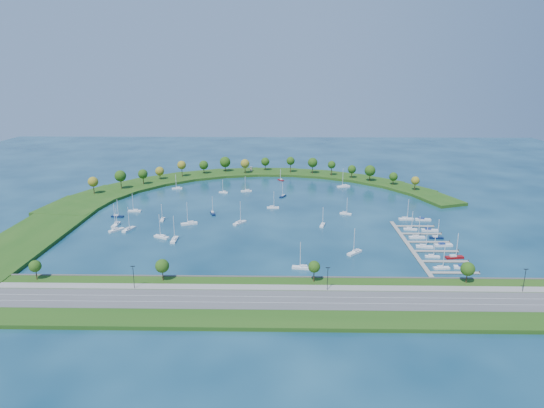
{
  "coord_description": "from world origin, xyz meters",
  "views": [
    {
      "loc": [
        10.46,
        -292.19,
        89.4
      ],
      "look_at": [
        5.0,
        5.0,
        4.0
      ],
      "focal_mm": 31.09,
      "sensor_mm": 36.0,
      "label": 1
    }
  ],
  "objects_px": {
    "moored_boat_11": "(174,239)",
    "docked_boat_0": "(441,267)",
    "moored_boat_3": "(162,236)",
    "docked_boat_8": "(410,229)",
    "moored_boat_13": "(117,216)",
    "moored_boat_9": "(162,219)",
    "moored_boat_14": "(283,196)",
    "moored_boat_8": "(189,223)",
    "moored_boat_12": "(302,267)",
    "moored_boat_21": "(213,213)",
    "moored_boat_18": "(240,222)",
    "moored_boat_16": "(273,207)",
    "moored_boat_5": "(346,213)",
    "docked_boat_10": "(406,218)",
    "docked_boat_7": "(436,237)",
    "moored_boat_6": "(344,186)",
    "moored_boat_10": "(246,191)",
    "moored_boat_15": "(116,224)",
    "moored_boat_2": "(177,188)",
    "moored_boat_1": "(224,192)",
    "docked_boat_6": "(417,237)",
    "docked_boat_11": "(423,219)",
    "docked_boat_9": "(429,230)",
    "docked_boat_4": "(424,246)",
    "dock_system": "(423,246)",
    "docked_boat_2": "(432,256)",
    "docked_boat_5": "(443,245)",
    "moored_boat_7": "(355,252)",
    "moored_boat_4": "(129,229)",
    "docked_boat_3": "(454,257)",
    "moored_boat_17": "(281,180)",
    "moored_boat_0": "(323,224)",
    "docked_boat_1": "(464,267)",
    "moored_boat_19": "(116,229)",
    "harbor_tower": "(251,169)",
    "moored_boat_20": "(135,210)"
  },
  "relations": [
    {
      "from": "docked_boat_3",
      "to": "docked_boat_5",
      "type": "relative_size",
      "value": 1.36
    },
    {
      "from": "docked_boat_8",
      "to": "moored_boat_17",
      "type": "bearing_deg",
      "value": 130.17
    },
    {
      "from": "moored_boat_11",
      "to": "docked_boat_0",
      "type": "xyz_separation_m",
      "value": [
        132.23,
        -34.51,
        -0.09
      ]
    },
    {
      "from": "moored_boat_11",
      "to": "moored_boat_13",
      "type": "distance_m",
      "value": 61.47
    },
    {
      "from": "moored_boat_1",
      "to": "docked_boat_4",
      "type": "xyz_separation_m",
      "value": [
        117.55,
        -110.14,
        0.07
      ]
    },
    {
      "from": "moored_boat_4",
      "to": "moored_boat_6",
      "type": "relative_size",
      "value": 0.91
    },
    {
      "from": "moored_boat_0",
      "to": "moored_boat_16",
      "type": "height_order",
      "value": "moored_boat_16"
    },
    {
      "from": "moored_boat_5",
      "to": "harbor_tower",
      "type": "bearing_deg",
      "value": 137.8
    },
    {
      "from": "moored_boat_21",
      "to": "moored_boat_18",
      "type": "bearing_deg",
      "value": 26.43
    },
    {
      "from": "docked_boat_1",
      "to": "docked_boat_11",
      "type": "height_order",
      "value": "docked_boat_11"
    },
    {
      "from": "moored_boat_9",
      "to": "moored_boat_14",
      "type": "relative_size",
      "value": 0.96
    },
    {
      "from": "moored_boat_3",
      "to": "moored_boat_12",
      "type": "distance_m",
      "value": 85.35
    },
    {
      "from": "moored_boat_0",
      "to": "moored_boat_8",
      "type": "xyz_separation_m",
      "value": [
        -79.4,
        1.13,
        0.09
      ]
    },
    {
      "from": "moored_boat_2",
      "to": "moored_boat_18",
      "type": "distance_m",
      "value": 100.88
    },
    {
      "from": "moored_boat_1",
      "to": "docked_boat_10",
      "type": "relative_size",
      "value": 0.78
    },
    {
      "from": "moored_boat_5",
      "to": "moored_boat_14",
      "type": "relative_size",
      "value": 1.01
    },
    {
      "from": "docked_boat_6",
      "to": "moored_boat_7",
      "type": "bearing_deg",
      "value": -149.35
    },
    {
      "from": "docked_boat_9",
      "to": "moored_boat_6",
      "type": "bearing_deg",
      "value": 114.75
    },
    {
      "from": "moored_boat_10",
      "to": "moored_boat_15",
      "type": "bearing_deg",
      "value": 36.55
    },
    {
      "from": "moored_boat_14",
      "to": "moored_boat_16",
      "type": "height_order",
      "value": "moored_boat_16"
    },
    {
      "from": "moored_boat_4",
      "to": "docked_boat_8",
      "type": "height_order",
      "value": "moored_boat_4"
    },
    {
      "from": "moored_boat_6",
      "to": "moored_boat_9",
      "type": "height_order",
      "value": "moored_boat_6"
    },
    {
      "from": "moored_boat_20",
      "to": "docked_boat_0",
      "type": "height_order",
      "value": "moored_boat_20"
    },
    {
      "from": "moored_boat_18",
      "to": "docked_boat_7",
      "type": "bearing_deg",
      "value": -63.99
    },
    {
      "from": "moored_boat_16",
      "to": "moored_boat_19",
      "type": "bearing_deg",
      "value": -154.88
    },
    {
      "from": "docked_boat_6",
      "to": "docked_boat_11",
      "type": "bearing_deg",
      "value": 67.82
    },
    {
      "from": "moored_boat_5",
      "to": "docked_boat_10",
      "type": "xyz_separation_m",
      "value": [
        35.62,
        -10.76,
        0.06
      ]
    },
    {
      "from": "moored_boat_8",
      "to": "moored_boat_12",
      "type": "bearing_deg",
      "value": 114.02
    },
    {
      "from": "dock_system",
      "to": "moored_boat_7",
      "type": "relative_size",
      "value": 6.05
    },
    {
      "from": "dock_system",
      "to": "moored_boat_5",
      "type": "bearing_deg",
      "value": 120.17
    },
    {
      "from": "moored_boat_3",
      "to": "docked_boat_8",
      "type": "distance_m",
      "value": 141.13
    },
    {
      "from": "moored_boat_0",
      "to": "docked_boat_8",
      "type": "bearing_deg",
      "value": -83.13
    },
    {
      "from": "moored_boat_11",
      "to": "docked_boat_7",
      "type": "xyz_separation_m",
      "value": [
        142.73,
        6.43,
        -0.09
      ]
    },
    {
      "from": "moored_boat_14",
      "to": "docked_boat_5",
      "type": "bearing_deg",
      "value": 68.37
    },
    {
      "from": "moored_boat_6",
      "to": "docked_boat_0",
      "type": "height_order",
      "value": "moored_boat_6"
    },
    {
      "from": "moored_boat_8",
      "to": "moored_boat_16",
      "type": "relative_size",
      "value": 1.21
    },
    {
      "from": "moored_boat_14",
      "to": "moored_boat_12",
      "type": "bearing_deg",
      "value": 31.42
    },
    {
      "from": "moored_boat_12",
      "to": "docked_boat_2",
      "type": "bearing_deg",
      "value": -159.11
    },
    {
      "from": "moored_boat_1",
      "to": "moored_boat_14",
      "type": "height_order",
      "value": "moored_boat_14"
    },
    {
      "from": "moored_boat_5",
      "to": "docked_boat_10",
      "type": "bearing_deg",
      "value": 1.85
    },
    {
      "from": "moored_boat_7",
      "to": "docked_boat_4",
      "type": "distance_m",
      "value": 38.57
    },
    {
      "from": "docked_boat_2",
      "to": "docked_boat_5",
      "type": "bearing_deg",
      "value": 59.86
    },
    {
      "from": "dock_system",
      "to": "docked_boat_7",
      "type": "relative_size",
      "value": 7.45
    },
    {
      "from": "moored_boat_12",
      "to": "docked_boat_1",
      "type": "relative_size",
      "value": 1.43
    },
    {
      "from": "docked_boat_0",
      "to": "docked_boat_5",
      "type": "xyz_separation_m",
      "value": [
        10.43,
        29.39,
        -0.18
      ]
    },
    {
      "from": "moored_boat_6",
      "to": "docked_boat_6",
      "type": "distance_m",
      "value": 118.08
    },
    {
      "from": "docked_boat_11",
      "to": "moored_boat_21",
      "type": "bearing_deg",
      "value": 179.31
    },
    {
      "from": "moored_boat_3",
      "to": "moored_boat_7",
      "type": "bearing_deg",
      "value": -163.8
    },
    {
      "from": "moored_boat_3",
      "to": "docked_boat_10",
      "type": "bearing_deg",
      "value": -138.49
    },
    {
      "from": "moored_boat_1",
      "to": "moored_boat_12",
      "type": "height_order",
      "value": "moored_boat_12"
    }
  ]
}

